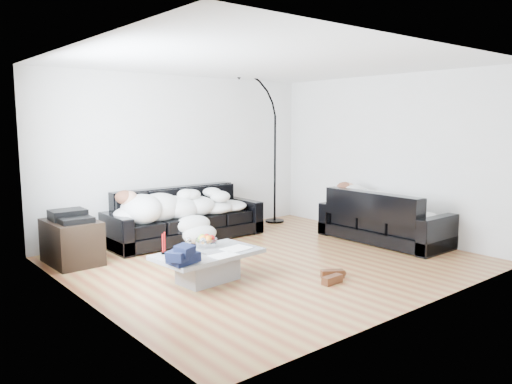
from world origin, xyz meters
TOP-DOWN VIEW (x-y plane):
  - ground at (0.00, 0.00)m, footprint 5.00×5.00m
  - wall_back at (0.00, 2.25)m, footprint 5.00×0.02m
  - wall_left at (-2.50, 0.00)m, footprint 0.02×4.50m
  - wall_right at (2.50, 0.00)m, footprint 0.02×4.50m
  - ceiling at (0.00, 0.00)m, footprint 5.00×5.00m
  - sofa_back at (-0.25, 1.73)m, footprint 2.49×0.86m
  - sofa_right at (2.07, -0.32)m, footprint 0.85×1.99m
  - sleeper_back at (-0.25, 1.68)m, footprint 2.10×0.73m
  - sleeper_right at (2.07, -0.32)m, footprint 0.72×1.71m
  - teal_cushion at (2.01, 0.30)m, footprint 0.42×0.38m
  - coffee_table at (-1.14, -0.21)m, footprint 1.27×0.81m
  - fruit_bowl at (-1.02, 0.00)m, footprint 0.28×0.28m
  - wine_glass_a at (-1.33, -0.08)m, footprint 0.09×0.09m
  - wine_glass_b at (-1.48, -0.20)m, footprint 0.08×0.08m
  - wine_glass_c at (-1.24, -0.26)m, footprint 0.09×0.09m
  - candle_left at (-1.60, 0.03)m, footprint 0.05×0.05m
  - candle_right at (-1.56, 0.06)m, footprint 0.05×0.05m
  - newspaper_a at (-0.80, -0.31)m, footprint 0.36×0.30m
  - newspaper_b at (-1.10, -0.46)m, footprint 0.32×0.24m
  - navy_jacket at (-1.64, -0.47)m, footprint 0.34×0.29m
  - shoes at (-0.01, -1.12)m, footprint 0.51×0.41m
  - av_cabinet at (-2.10, 1.57)m, footprint 0.59×0.85m
  - stereo at (-2.10, 1.57)m, footprint 0.45×0.35m
  - floor_lamp at (1.79, 1.93)m, footprint 0.94×0.63m

SIDE VIEW (x-z plane):
  - ground at x=0.00m, z-range 0.00..0.00m
  - shoes at x=-0.01m, z-range 0.00..0.11m
  - coffee_table at x=-1.14m, z-range 0.00..0.35m
  - av_cabinet at x=-2.10m, z-range 0.00..0.57m
  - newspaper_a at x=-0.80m, z-range 0.36..0.36m
  - newspaper_b at x=-1.10m, z-range 0.36..0.37m
  - sofa_right at x=2.07m, z-range 0.00..0.81m
  - sofa_back at x=-0.25m, z-range 0.00..0.81m
  - wine_glass_b at x=-1.48m, z-range 0.35..0.51m
  - fruit_bowl at x=-1.02m, z-range 0.35..0.52m
  - wine_glass_a at x=-1.33m, z-range 0.35..0.53m
  - wine_glass_c at x=-1.24m, z-range 0.35..0.54m
  - candle_left at x=-1.60m, z-range 0.35..0.58m
  - candle_right at x=-1.56m, z-range 0.35..0.60m
  - navy_jacket at x=-1.64m, z-range 0.43..0.60m
  - sleeper_right at x=2.07m, z-range 0.42..0.84m
  - sleeper_back at x=-0.25m, z-range 0.42..0.84m
  - stereo at x=-2.10m, z-range 0.57..0.70m
  - teal_cushion at x=2.01m, z-range 0.62..0.82m
  - floor_lamp at x=1.79m, z-range 0.00..2.40m
  - wall_back at x=0.00m, z-range 0.00..2.60m
  - wall_left at x=-2.50m, z-range 0.00..2.60m
  - wall_right at x=2.50m, z-range 0.00..2.60m
  - ceiling at x=0.00m, z-range 2.60..2.60m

